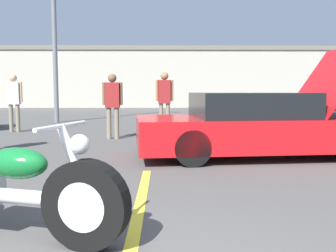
% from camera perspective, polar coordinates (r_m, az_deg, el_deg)
% --- Properties ---
extents(parking_stripe_middle, '(0.12, 4.75, 0.01)m').
position_cam_1_polar(parking_stripe_middle, '(3.58, -4.98, -14.96)').
color(parking_stripe_middle, yellow).
rests_on(parking_stripe_middle, ground).
extents(far_building, '(32.00, 4.20, 4.40)m').
position_cam_1_polar(far_building, '(28.84, -1.52, 7.63)').
color(far_building, '#B2AD9E').
rests_on(far_building, ground).
extents(light_pole, '(1.21, 0.28, 7.59)m').
position_cam_1_polar(light_pole, '(15.45, -16.71, 16.15)').
color(light_pole, slate).
rests_on(light_pole, ground).
extents(show_car_hood_open, '(4.78, 2.30, 2.08)m').
position_cam_1_polar(show_car_hood_open, '(7.30, 13.83, 0.08)').
color(show_car_hood_open, red).
rests_on(show_car_hood_open, ground).
extents(parked_car_mid_row, '(4.92, 2.84, 1.08)m').
position_cam_1_polar(parked_car_mid_row, '(15.19, 23.54, 2.29)').
color(parked_car_mid_row, black).
rests_on(parked_car_mid_row, ground).
extents(spectator_by_show_car, '(0.52, 0.22, 1.67)m').
position_cam_1_polar(spectator_by_show_car, '(9.71, -8.45, 3.87)').
color(spectator_by_show_car, gray).
rests_on(spectator_by_show_car, ground).
extents(spectator_midground, '(0.52, 0.23, 1.79)m').
position_cam_1_polar(spectator_midground, '(11.05, -0.54, 4.53)').
color(spectator_midground, gray).
rests_on(spectator_midground, ground).
extents(spectator_far_lot, '(0.52, 0.23, 1.73)m').
position_cam_1_polar(spectator_far_lot, '(12.10, -22.45, 4.00)').
color(spectator_far_lot, gray).
rests_on(spectator_far_lot, ground).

